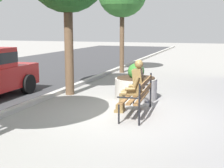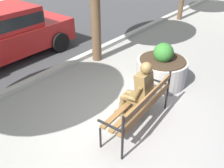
# 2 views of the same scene
# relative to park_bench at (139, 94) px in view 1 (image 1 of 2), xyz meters

# --- Properties ---
(ground_plane) EXTENTS (80.00, 80.00, 0.00)m
(ground_plane) POSITION_rel_park_bench_xyz_m (-0.15, 0.25, -0.54)
(ground_plane) COLOR gray
(curb_stone) EXTENTS (60.00, 0.20, 0.12)m
(curb_stone) POSITION_rel_park_bench_xyz_m (-0.15, 3.15, -0.48)
(curb_stone) COLOR #B2AFA8
(curb_stone) RESTS_ON ground
(park_bench) EXTENTS (1.83, 0.64, 0.95)m
(park_bench) POSITION_rel_park_bench_xyz_m (0.00, 0.00, 0.00)
(park_bench) COLOR brown
(park_bench) RESTS_ON ground
(bronze_statue_seated) EXTENTS (0.62, 0.79, 1.37)m
(bronze_statue_seated) POSITION_rel_park_bench_xyz_m (0.18, 0.21, 0.12)
(bronze_statue_seated) COLOR brown
(bronze_statue_seated) RESTS_ON ground
(concrete_planter) EXTENTS (1.28, 1.28, 1.10)m
(concrete_planter) POSITION_rel_park_bench_xyz_m (1.80, 0.54, -0.16)
(concrete_planter) COLOR #A8A399
(concrete_planter) RESTS_ON ground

